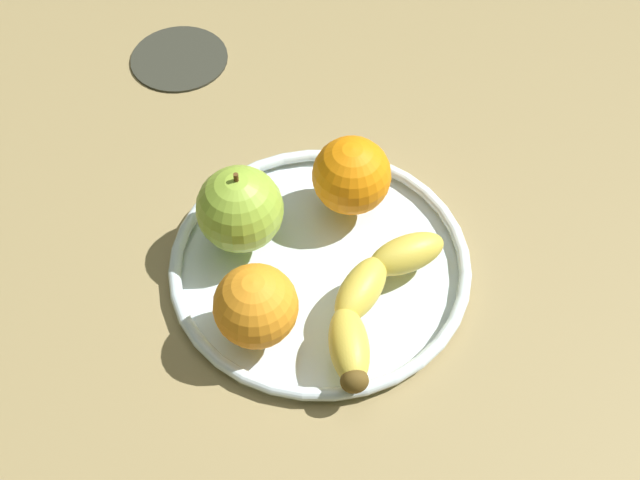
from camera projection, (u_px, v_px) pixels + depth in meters
ground_plane at (320, 282)px, 82.59cm from camera, size 122.38×122.38×4.00cm
fruit_bowl at (320, 265)px, 80.25cm from camera, size 28.48×28.48×1.80cm
banana at (372, 298)px, 74.89cm from camera, size 17.78×10.97×3.45cm
apple at (240, 209)px, 77.91cm from camera, size 8.12×8.12×8.92cm
orange_front_right at (352, 176)px, 80.67cm from camera, size 7.59×7.59×7.59cm
orange_back_left at (256, 306)px, 72.11cm from camera, size 7.36×7.36×7.36cm
ambient_coaster at (179, 58)px, 98.41cm from camera, size 11.23×11.23×0.60cm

